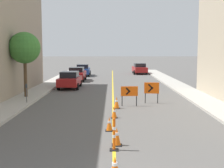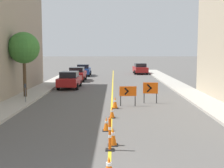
% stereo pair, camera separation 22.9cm
% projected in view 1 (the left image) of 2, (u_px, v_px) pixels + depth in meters
% --- Properties ---
extents(lane_stripe, '(0.12, 46.83, 0.01)m').
position_uv_depth(lane_stripe, '(112.00, 87.00, 30.01)').
color(lane_stripe, gold).
rests_on(lane_stripe, ground_plane).
extents(sidewalk_left, '(2.02, 46.83, 0.15)m').
position_uv_depth(sidewalk_left, '(46.00, 87.00, 29.98)').
color(sidewalk_left, '#ADA89E').
rests_on(sidewalk_left, ground_plane).
extents(sidewalk_right, '(2.02, 46.83, 0.15)m').
position_uv_depth(sidewalk_right, '(178.00, 86.00, 30.02)').
color(sidewalk_right, '#ADA89E').
rests_on(sidewalk_right, ground_plane).
extents(traffic_cone_nearest, '(0.39, 0.39, 0.61)m').
position_uv_depth(traffic_cone_nearest, '(114.00, 167.00, 8.94)').
color(traffic_cone_nearest, black).
rests_on(traffic_cone_nearest, ground_plane).
extents(traffic_cone_second, '(0.38, 0.38, 0.71)m').
position_uv_depth(traffic_cone_second, '(116.00, 136.00, 11.89)').
color(traffic_cone_second, black).
rests_on(traffic_cone_second, ground_plane).
extents(traffic_cone_third, '(0.35, 0.35, 0.64)m').
position_uv_depth(traffic_cone_third, '(108.00, 124.00, 14.01)').
color(traffic_cone_third, black).
rests_on(traffic_cone_third, ground_plane).
extents(traffic_cone_fourth, '(0.35, 0.35, 0.59)m').
position_uv_depth(traffic_cone_fourth, '(113.00, 113.00, 16.66)').
color(traffic_cone_fourth, black).
rests_on(traffic_cone_fourth, ground_plane).
extents(traffic_cone_fifth, '(0.41, 0.41, 0.75)m').
position_uv_depth(traffic_cone_fifth, '(116.00, 103.00, 19.30)').
color(traffic_cone_fifth, black).
rests_on(traffic_cone_fifth, ground_plane).
extents(delineator_post_front, '(0.32, 0.32, 1.21)m').
position_uv_depth(delineator_post_front, '(113.00, 136.00, 11.30)').
color(delineator_post_front, black).
rests_on(delineator_post_front, ground_plane).
extents(arrow_barricade_primary, '(1.10, 0.13, 1.28)m').
position_uv_depth(arrow_barricade_primary, '(128.00, 92.00, 20.06)').
color(arrow_barricade_primary, '#EF560C').
rests_on(arrow_barricade_primary, ground_plane).
extents(arrow_barricade_secondary, '(1.00, 0.16, 1.42)m').
position_uv_depth(arrow_barricade_secondary, '(151.00, 89.00, 21.12)').
color(arrow_barricade_secondary, '#EF560C').
rests_on(arrow_barricade_secondary, ground_plane).
extents(parked_car_curb_near, '(1.94, 4.33, 1.59)m').
position_uv_depth(parked_car_curb_near, '(69.00, 80.00, 29.20)').
color(parked_car_curb_near, maroon).
rests_on(parked_car_curb_near, ground_plane).
extents(parked_car_curb_mid, '(1.93, 4.31, 1.59)m').
position_uv_depth(parked_car_curb_mid, '(76.00, 74.00, 35.98)').
color(parked_car_curb_mid, maroon).
rests_on(parked_car_curb_mid, ground_plane).
extents(parked_car_curb_far, '(1.95, 4.35, 1.59)m').
position_uv_depth(parked_car_curb_far, '(82.00, 70.00, 42.73)').
color(parked_car_curb_far, navy).
rests_on(parked_car_curb_far, ground_plane).
extents(parked_car_opposite_side, '(2.04, 4.39, 1.59)m').
position_uv_depth(parked_car_opposite_side, '(139.00, 69.00, 46.04)').
color(parked_car_opposite_side, maroon).
rests_on(parked_car_opposite_side, ground_plane).
extents(parking_meter_near_curb, '(0.12, 0.11, 1.25)m').
position_uv_depth(parking_meter_near_curb, '(26.00, 89.00, 20.51)').
color(parking_meter_near_curb, '#4C4C51').
rests_on(parking_meter_near_curb, sidewalk_left).
extents(street_tree_left_near, '(2.31, 2.31, 4.76)m').
position_uv_depth(street_tree_left_near, '(24.00, 48.00, 22.77)').
color(street_tree_left_near, '#4C3823').
rests_on(street_tree_left_near, sidewalk_left).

